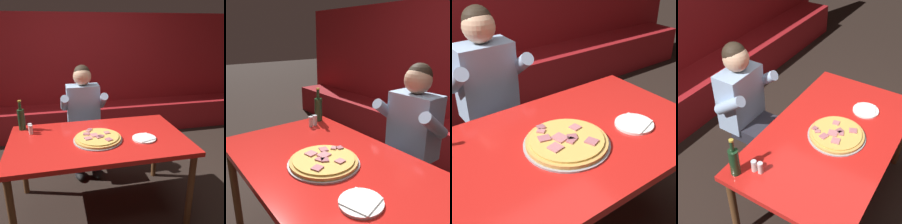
{
  "view_description": "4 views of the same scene",
  "coord_description": "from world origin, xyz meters",
  "views": [
    {
      "loc": [
        -0.34,
        -2.01,
        1.69
      ],
      "look_at": [
        0.13,
        0.01,
        0.98
      ],
      "focal_mm": 40.0,
      "sensor_mm": 36.0,
      "label": 1
    },
    {
      "loc": [
        1.08,
        -0.78,
        1.48
      ],
      "look_at": [
        -0.18,
        0.2,
        0.98
      ],
      "focal_mm": 40.0,
      "sensor_mm": 36.0,
      "label": 2
    },
    {
      "loc": [
        -0.77,
        -1.04,
        1.64
      ],
      "look_at": [
        0.18,
        0.24,
        0.73
      ],
      "focal_mm": 50.0,
      "sensor_mm": 36.0,
      "label": 3
    },
    {
      "loc": [
        -1.65,
        -0.66,
        2.3
      ],
      "look_at": [
        -0.09,
        0.32,
        0.87
      ],
      "focal_mm": 50.0,
      "sensor_mm": 36.0,
      "label": 4
    }
  ],
  "objects": [
    {
      "name": "shaker_red_pepper_flakes",
      "position": [
        -0.59,
        0.23,
        0.78
      ],
      "size": [
        0.04,
        0.04,
        0.09
      ],
      "color": "silver",
      "rests_on": "main_dining_table"
    },
    {
      "name": "plate_white_paper",
      "position": [
        0.39,
        -0.11,
        0.75
      ],
      "size": [
        0.21,
        0.21,
        0.02
      ],
      "color": "white",
      "rests_on": "main_dining_table"
    },
    {
      "name": "main_dining_table",
      "position": [
        0.0,
        0.0,
        0.67
      ],
      "size": [
        1.56,
        0.92,
        0.74
      ],
      "color": "brown",
      "rests_on": "ground_plane"
    },
    {
      "name": "pizza",
      "position": [
        -0.01,
        -0.04,
        0.76
      ],
      "size": [
        0.43,
        0.43,
        0.05
      ],
      "color": "#9E9EA3",
      "rests_on": "main_dining_table"
    },
    {
      "name": "diner_seated_blue_shirt",
      "position": [
        -0.03,
        0.76,
        0.71
      ],
      "size": [
        0.53,
        0.53,
        1.27
      ],
      "color": "black",
      "rests_on": "ground_plane"
    },
    {
      "name": "beer_bottle",
      "position": [
        -0.68,
        0.36,
        0.85
      ],
      "size": [
        0.07,
        0.07,
        0.29
      ],
      "color": "#19381E",
      "rests_on": "main_dining_table"
    },
    {
      "name": "ground_plane",
      "position": [
        0.0,
        0.0,
        0.0
      ],
      "size": [
        24.0,
        24.0,
        0.0
      ],
      "primitive_type": "plane",
      "color": "black"
    },
    {
      "name": "shaker_parmesan",
      "position": [
        -0.6,
        0.27,
        0.78
      ],
      "size": [
        0.04,
        0.04,
        0.09
      ],
      "color": "silver",
      "rests_on": "main_dining_table"
    }
  ]
}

